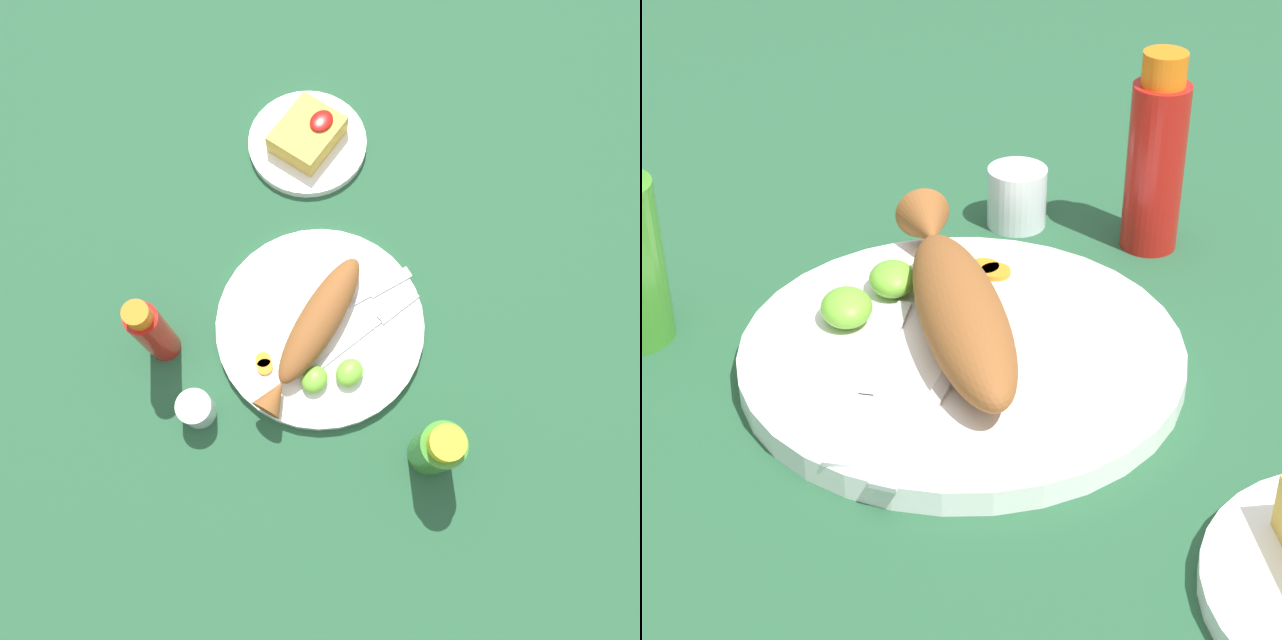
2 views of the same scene
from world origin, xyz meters
TOP-DOWN VIEW (x-y plane):
  - ground_plane at (0.00, 0.00)m, footprint 4.00×4.00m
  - main_plate at (0.00, 0.00)m, footprint 0.31×0.31m
  - fried_fish at (-0.02, -0.00)m, footprint 0.26×0.08m
  - fork_near at (0.07, -0.03)m, footprint 0.17×0.09m
  - fork_far at (0.04, -0.07)m, footprint 0.18×0.07m
  - carrot_slice_near at (-0.10, 0.03)m, footprint 0.02×0.02m
  - carrot_slice_mid at (-0.09, 0.04)m, footprint 0.02×0.02m
  - lime_wedge_main at (-0.07, -0.04)m, footprint 0.04×0.03m
  - lime_wedge_side at (-0.04, -0.08)m, footprint 0.04×0.04m
  - hot_sauce_bottle_red at (-0.15, 0.17)m, footprint 0.05×0.05m
  - salt_cup at (-0.20, 0.07)m, footprint 0.05×0.05m

SIDE VIEW (x-z plane):
  - ground_plane at x=0.00m, z-range 0.00..0.00m
  - main_plate at x=0.00m, z-range 0.00..0.02m
  - fork_near at x=0.07m, z-range 0.02..0.02m
  - fork_far at x=0.04m, z-range 0.02..0.02m
  - carrot_slice_near at x=-0.10m, z-range 0.02..0.02m
  - carrot_slice_mid at x=-0.09m, z-range 0.02..0.02m
  - salt_cup at x=-0.20m, z-range 0.00..0.05m
  - lime_wedge_main at x=-0.07m, z-range 0.02..0.04m
  - lime_wedge_side at x=-0.04m, z-range 0.02..0.04m
  - fried_fish at x=-0.02m, z-range 0.02..0.07m
  - hot_sauce_bottle_red at x=-0.15m, z-range -0.01..0.16m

